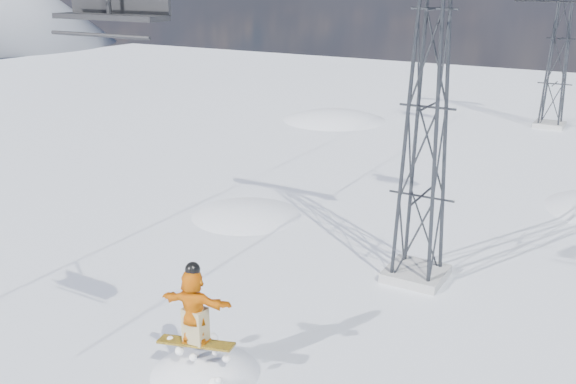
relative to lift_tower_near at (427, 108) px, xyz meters
name	(u,v)px	position (x,y,z in m)	size (l,w,h in m)	color
snow_terrain	(391,318)	(-5.57, 13.24, -15.06)	(39.00, 37.00, 22.00)	white
lift_tower_near	(427,108)	(0.00, 0.00, 0.00)	(5.20, 1.80, 11.43)	#999999
lift_tower_far	(561,39)	(0.00, 25.00, 0.00)	(5.20, 1.80, 11.43)	#999999
lift_chair_near	(112,2)	(-2.20, -10.01, 3.23)	(2.17, 0.62, 2.69)	black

